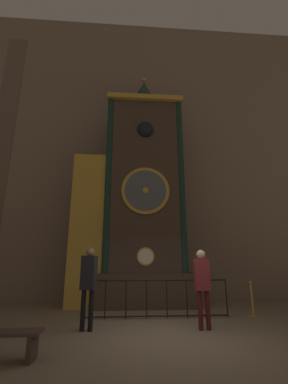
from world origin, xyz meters
TOP-DOWN VIEW (x-y plane):
  - ground_plane at (0.00, 0.00)m, footprint 28.00×28.00m
  - cathedral_back_wall at (-0.09, 5.25)m, footprint 24.00×0.32m
  - clock_tower at (-0.67, 3.82)m, footprint 4.43×1.78m
  - railing_fence at (-0.10, 1.80)m, footprint 4.05×0.05m
  - visitor_near at (-1.86, 0.58)m, footprint 0.39×0.31m
  - visitor_far at (0.84, 0.47)m, footprint 0.35×0.24m
  - stanchion_post at (2.71, 1.91)m, footprint 0.28×0.28m
  - visitor_bench at (-2.94, -1.18)m, footprint 1.21×0.40m

SIDE VIEW (x-z plane):
  - ground_plane at x=0.00m, z-range 0.00..0.00m
  - stanchion_post at x=2.71m, z-range -0.17..0.79m
  - visitor_bench at x=-2.94m, z-range 0.09..0.53m
  - railing_fence at x=-0.10m, z-range 0.05..1.08m
  - visitor_far at x=0.84m, z-range 0.19..1.97m
  - visitor_near at x=-1.86m, z-range 0.18..2.02m
  - clock_tower at x=-0.67m, z-range -0.88..8.58m
  - cathedral_back_wall at x=-0.09m, z-range -0.01..13.78m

